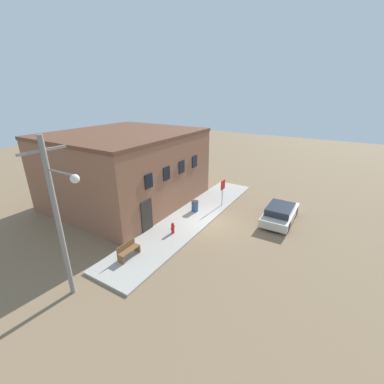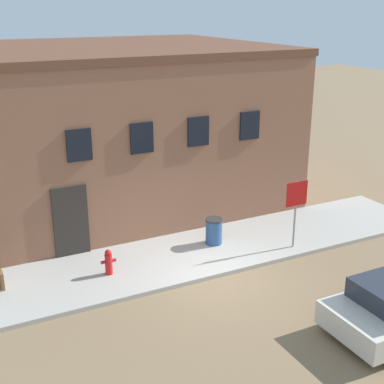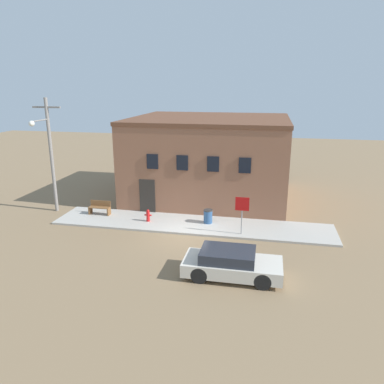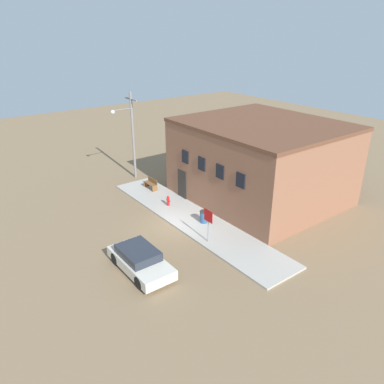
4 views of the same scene
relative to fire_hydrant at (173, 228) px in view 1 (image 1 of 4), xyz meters
name	(u,v)px [view 1 (image 1 of 4)]	position (x,y,z in m)	size (l,w,h in m)	color
ground_plane	(210,223)	(2.56, -1.34, -0.48)	(80.00, 80.00, 0.00)	#846B4C
sidewalk	(192,217)	(2.56, 0.15, -0.42)	(15.94, 2.98, 0.12)	#B2ADA3
brick_building	(126,168)	(2.61, 6.29, 2.34)	(10.62, 9.43, 5.62)	#8E5B42
fire_hydrant	(173,228)	(0.00, 0.00, 0.00)	(0.42, 0.20, 0.71)	red
stop_sign	(223,188)	(5.46, -0.86, 1.09)	(0.73, 0.06, 2.05)	gray
bench	(128,250)	(-3.29, 0.61, 0.04)	(1.30, 0.44, 0.83)	brown
trash_bin	(195,206)	(3.46, 0.43, 0.04)	(0.52, 0.52, 0.80)	#2D517F
utility_pole	(59,215)	(-6.44, 0.82, 3.44)	(1.80, 1.87, 7.06)	gray
parked_car	(280,213)	(5.37, -5.31, 0.12)	(4.10, 1.82, 1.20)	black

